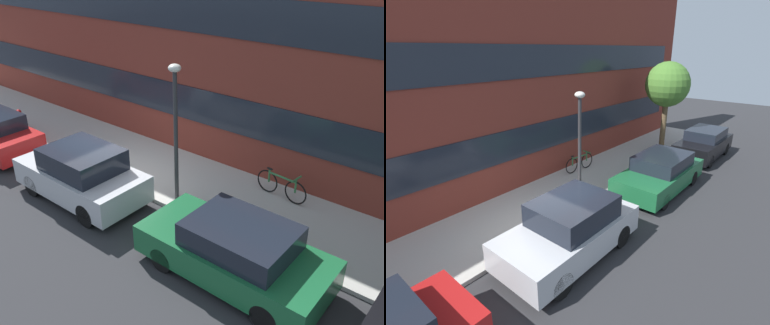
% 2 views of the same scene
% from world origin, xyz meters
% --- Properties ---
extents(ground_plane, '(56.00, 56.00, 0.00)m').
position_xyz_m(ground_plane, '(0.00, 0.00, 0.00)').
color(ground_plane, '#2B2B2D').
extents(sidewalk_strip, '(28.00, 2.94, 0.11)m').
position_xyz_m(sidewalk_strip, '(0.00, 1.47, 0.06)').
color(sidewalk_strip, '#B2AFA8').
rests_on(sidewalk_strip, ground_plane).
extents(rowhouse_facade, '(28.00, 1.02, 8.38)m').
position_xyz_m(rowhouse_facade, '(0.00, 3.39, 4.20)').
color(rowhouse_facade, maroon).
rests_on(rowhouse_facade, ground_plane).
extents(parked_car_silver, '(3.81, 1.80, 1.54)m').
position_xyz_m(parked_car_silver, '(-0.03, -1.05, 0.75)').
color(parked_car_silver, '#B2B5BA').
rests_on(parked_car_silver, ground_plane).
extents(parked_car_green, '(4.10, 1.81, 1.37)m').
position_xyz_m(parked_car_green, '(5.02, -1.05, 0.67)').
color(parked_car_green, '#195B33').
rests_on(parked_car_green, ground_plane).
extents(fire_hydrant, '(0.53, 0.30, 0.74)m').
position_xyz_m(fire_hydrant, '(-5.86, 0.53, 0.48)').
color(fire_hydrant, red).
rests_on(fire_hydrant, sidewalk_strip).
extents(bicycle, '(1.57, 0.44, 0.77)m').
position_xyz_m(bicycle, '(4.30, 2.28, 0.49)').
color(bicycle, black).
rests_on(bicycle, sidewalk_strip).
extents(lamp_post, '(0.32, 0.32, 3.72)m').
position_xyz_m(lamp_post, '(2.12, 0.44, 2.48)').
color(lamp_post, '#2D2D30').
rests_on(lamp_post, sidewalk_strip).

